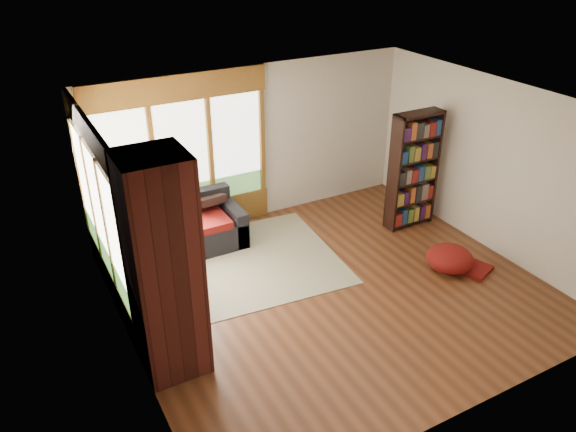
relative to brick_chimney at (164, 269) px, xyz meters
name	(u,v)px	position (x,y,z in m)	size (l,w,h in m)	color
floor	(333,289)	(2.40, 0.35, -1.30)	(5.50, 5.50, 0.00)	#4E2915
ceiling	(342,108)	(2.40, 0.35, 1.30)	(5.50, 5.50, 0.00)	white
wall_back	(253,145)	(2.40, 2.85, 0.00)	(5.50, 0.04, 2.60)	silver
wall_front	(483,312)	(2.40, -2.15, 0.00)	(5.50, 0.04, 2.60)	silver
wall_left	(122,262)	(-0.35, 0.35, 0.00)	(0.04, 5.00, 2.60)	silver
wall_right	(492,166)	(5.15, 0.35, 0.00)	(0.04, 5.00, 2.60)	silver
windows_back	(183,156)	(1.20, 2.82, 0.05)	(2.82, 0.10, 1.90)	brown
windows_left	(100,212)	(-0.32, 1.55, 0.05)	(0.10, 2.62, 1.90)	brown
roller_blind	(84,159)	(-0.29, 2.38, 0.45)	(0.03, 0.72, 0.90)	#5E814E
brick_chimney	(164,269)	(0.00, 0.00, 0.00)	(0.70, 0.70, 2.60)	#471914
sectional_sofa	(157,250)	(0.45, 2.05, -1.00)	(2.20, 2.20, 0.80)	black
area_rug	(234,265)	(1.43, 1.56, -1.29)	(3.05, 2.33, 0.01)	beige
bookshelf	(413,171)	(4.54, 1.36, -0.33)	(0.83, 0.28, 1.94)	black
pouf	(450,258)	(4.17, -0.03, -1.11)	(0.68, 0.68, 0.37)	maroon
dog_tan	(170,211)	(0.75, 2.24, -0.52)	(0.99, 0.84, 0.48)	brown
dog_brindle	(133,242)	(0.05, 1.67, -0.55)	(0.56, 0.83, 0.43)	#3C2D17
throw_pillows	(153,217)	(0.48, 2.20, -0.53)	(1.98, 1.68, 0.45)	black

